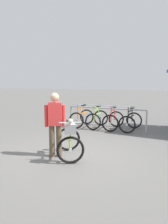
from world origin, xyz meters
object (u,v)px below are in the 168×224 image
racked_bike_black (131,121)px  person_with_featured_bike (55,122)px  featured_bicycle (69,139)px  racked_bike_lime (97,119)px  racked_bike_red (113,120)px  racked_bike_orange (82,118)px

racked_bike_black → person_with_featured_bike: 3.99m
featured_bicycle → person_with_featured_bike: (-0.39, 0.00, 0.42)m
racked_bike_lime → racked_bike_red: (0.70, -0.07, 0.00)m
racked_bike_orange → racked_bike_lime: (0.70, -0.07, 0.00)m
person_with_featured_bike → racked_bike_red: bearing=79.9°
racked_bike_orange → racked_bike_lime: size_ratio=1.04×
racked_bike_orange → featured_bicycle: featured_bicycle is taller
racked_bike_lime → featured_bicycle: 3.87m
racked_bike_black → featured_bicycle: size_ratio=0.93×
racked_bike_orange → person_with_featured_bike: bearing=-79.5°
featured_bicycle → person_with_featured_bike: 0.58m
racked_bike_black → racked_bike_lime: bearing=174.4°
racked_bike_orange → racked_bike_lime: bearing=-5.6°
racked_bike_red → featured_bicycle: 3.79m
racked_bike_orange → racked_bike_black: bearing=-5.6°
racked_bike_red → featured_bicycle: size_ratio=0.89×
racked_bike_black → person_with_featured_bike: person_with_featured_bike is taller
racked_bike_red → racked_bike_orange: bearing=174.4°
racked_bike_orange → racked_bike_black: (2.09, -0.21, -0.00)m
racked_bike_orange → featured_bicycle: 4.07m
racked_bike_lime → racked_bike_red: size_ratio=1.00×
racked_bike_red → person_with_featured_bike: person_with_featured_bike is taller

